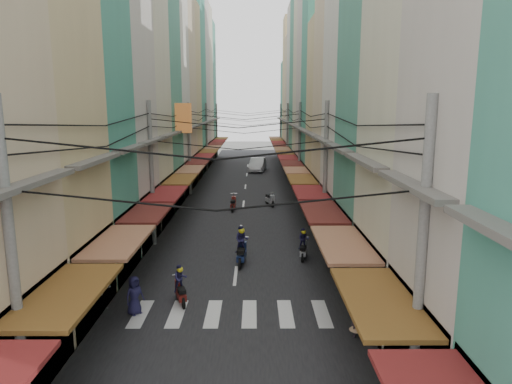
{
  "coord_description": "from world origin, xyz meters",
  "views": [
    {
      "loc": [
        0.9,
        -22.41,
        7.93
      ],
      "look_at": [
        0.99,
        5.48,
        2.62
      ],
      "focal_mm": 32.0,
      "sensor_mm": 36.0,
      "label": 1
    }
  ],
  "objects_px": {
    "market_umbrella": "(391,255)",
    "bicycle": "(375,284)",
    "white_car": "(258,171)",
    "traffic_sign": "(334,224)"
  },
  "relations": [
    {
      "from": "market_umbrella",
      "to": "traffic_sign",
      "type": "height_order",
      "value": "traffic_sign"
    },
    {
      "from": "white_car",
      "to": "traffic_sign",
      "type": "height_order",
      "value": "traffic_sign"
    },
    {
      "from": "white_car",
      "to": "market_umbrella",
      "type": "distance_m",
      "value": 38.87
    },
    {
      "from": "white_car",
      "to": "traffic_sign",
      "type": "relative_size",
      "value": 1.86
    },
    {
      "from": "market_umbrella",
      "to": "bicycle",
      "type": "bearing_deg",
      "value": 85.97
    },
    {
      "from": "white_car",
      "to": "market_umbrella",
      "type": "bearing_deg",
      "value": -75.22
    },
    {
      "from": "white_car",
      "to": "market_umbrella",
      "type": "height_order",
      "value": "market_umbrella"
    },
    {
      "from": "white_car",
      "to": "traffic_sign",
      "type": "xyz_separation_m",
      "value": [
        3.51,
        -33.87,
        2.25
      ]
    },
    {
      "from": "market_umbrella",
      "to": "traffic_sign",
      "type": "distance_m",
      "value": 4.83
    },
    {
      "from": "white_car",
      "to": "traffic_sign",
      "type": "distance_m",
      "value": 34.12
    }
  ]
}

